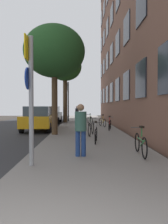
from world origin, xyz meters
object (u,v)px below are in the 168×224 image
object	(u,v)px
sign_post	(30,90)
bicycle_4	(102,122)
bicycle_2	(91,128)
car_0	(39,118)
bicycle_1	(96,134)
bicycle_3	(110,124)
bicycle_5	(90,120)
pedestrian_0	(81,126)
bicycle_0	(141,144)
pedestrian_1	(77,113)
traffic_light	(67,95)
tree_far	(65,68)
tree_near	(54,52)
car_1	(50,115)

from	to	relation	value
sign_post	bicycle_4	world-z (taller)	sign_post
bicycle_2	car_0	distance (m)	4.53
bicycle_1	car_0	xyz separation A→B (m)	(-3.40, 5.47, 0.37)
bicycle_2	bicycle_3	bearing A→B (deg)	61.22
bicycle_5	pedestrian_0	bearing A→B (deg)	-93.72
car_0	bicycle_2	bearing A→B (deg)	-42.78
bicycle_0	car_0	xyz separation A→B (m)	(-4.62, 7.87, 0.36)
bicycle_3	car_0	size ratio (longest dim) A/B	0.39
pedestrian_1	traffic_light	bearing A→B (deg)	157.22
tree_far	bicycle_0	size ratio (longest dim) A/B	4.03
car_0	pedestrian_0	bearing A→B (deg)	-70.87
bicycle_3	pedestrian_1	size ratio (longest dim) A/B	1.09
tree_far	pedestrian_0	bearing A→B (deg)	-84.08
traffic_light	bicycle_2	size ratio (longest dim) A/B	2.32
traffic_light	tree_far	xyz separation A→B (m)	(-0.11, -1.46, 2.46)
bicycle_4	pedestrian_1	size ratio (longest dim) A/B	1.05
traffic_light	bicycle_2	bearing A→B (deg)	-79.85
bicycle_4	bicycle_5	distance (m)	2.55
tree_near	bicycle_0	bearing A→B (deg)	-57.10
traffic_light	pedestrian_0	size ratio (longest dim) A/B	2.49
tree_near	pedestrian_0	world-z (taller)	tree_near
tree_far	bicycle_1	distance (m)	12.70
tree_near	bicycle_3	size ratio (longest dim) A/B	3.49
bicycle_0	pedestrian_1	xyz separation A→B (m)	(-2.21, 15.00, 0.52)
bicycle_5	pedestrian_1	distance (m)	3.26
car_0	tree_far	bearing A→B (deg)	77.93
bicycle_3	bicycle_5	distance (m)	4.92
tree_far	pedestrian_1	distance (m)	4.54
bicycle_1	pedestrian_1	distance (m)	12.65
traffic_light	bicycle_2	xyz separation A→B (m)	(1.90, -10.62, -2.31)
bicycle_0	bicycle_4	size ratio (longest dim) A/B	1.01
bicycle_1	pedestrian_0	bearing A→B (deg)	-104.40
bicycle_2	car_1	size ratio (longest dim) A/B	0.39
car_1	tree_near	bearing A→B (deg)	-80.67
bicycle_5	bicycle_4	bearing A→B (deg)	-70.50
bicycle_0	bicycle_4	distance (m)	9.60
bicycle_5	bicycle_2	bearing A→B (deg)	-91.87
bicycle_3	bicycle_5	xyz separation A→B (m)	(-1.08, 4.80, -0.01)
bicycle_0	car_1	world-z (taller)	car_1
bicycle_0	pedestrian_0	size ratio (longest dim) A/B	1.03
bicycle_4	pedestrian_0	xyz separation A→B (m)	(-1.64, -9.70, 0.56)
bicycle_4	pedestrian_0	distance (m)	9.85
bicycle_0	bicycle_1	xyz separation A→B (m)	(-1.22, 2.40, -0.01)
bicycle_0	bicycle_5	world-z (taller)	bicycle_0
bicycle_1	car_0	bearing A→B (deg)	121.90
bicycle_1	bicycle_3	size ratio (longest dim) A/B	0.94
bicycle_3	car_0	bearing A→B (deg)	171.76
bicycle_5	sign_post	bearing A→B (deg)	-99.01
sign_post	bicycle_3	bearing A→B (deg)	69.15
traffic_light	sign_post	bearing A→B (deg)	-89.79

